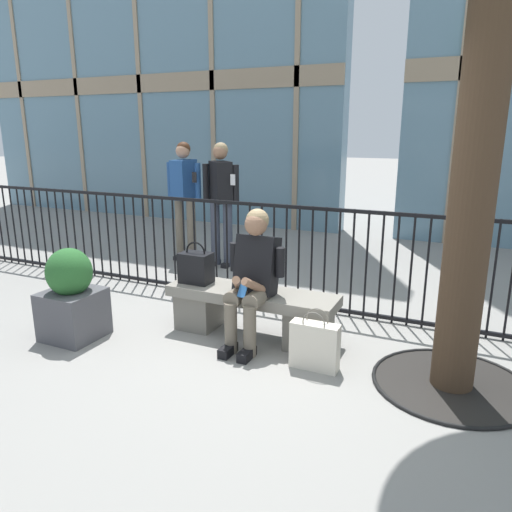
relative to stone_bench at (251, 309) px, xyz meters
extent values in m
plane|color=gray|center=(0.00, 0.00, -0.27)|extent=(60.00, 60.00, 0.00)
cube|color=gray|center=(0.00, 0.00, 0.13)|extent=(1.60, 0.44, 0.10)
cube|color=slate|center=(-0.56, 0.00, -0.10)|extent=(0.36, 0.37, 0.35)
cube|color=slate|center=(0.56, 0.00, -0.10)|extent=(0.36, 0.37, 0.35)
cylinder|color=#6B6051|center=(-0.02, -0.18, 0.20)|extent=(0.15, 0.40, 0.15)
cylinder|color=#6B6051|center=(-0.02, -0.38, -0.05)|extent=(0.11, 0.11, 0.45)
cube|color=black|center=(-0.02, -0.44, -0.23)|extent=(0.09, 0.22, 0.08)
cylinder|color=#6B6051|center=(0.16, -0.18, 0.20)|extent=(0.15, 0.40, 0.15)
cylinder|color=#6B6051|center=(0.16, -0.38, -0.05)|extent=(0.11, 0.11, 0.45)
cube|color=black|center=(0.16, -0.44, -0.23)|extent=(0.09, 0.22, 0.08)
cube|color=black|center=(0.07, -0.04, 0.44)|extent=(0.36, 0.30, 0.55)
cylinder|color=black|center=(-0.15, -0.04, 0.49)|extent=(0.08, 0.08, 0.26)
cylinder|color=#8E664C|center=(-0.01, -0.26, 0.32)|extent=(0.16, 0.28, 0.20)
cylinder|color=black|center=(0.29, -0.04, 0.49)|extent=(0.08, 0.08, 0.26)
cylinder|color=#8E664C|center=(0.15, -0.26, 0.32)|extent=(0.16, 0.28, 0.20)
cube|color=#2D6BB7|center=(0.07, -0.32, 0.30)|extent=(0.07, 0.10, 0.13)
sphere|color=#8E664C|center=(0.07, -0.06, 0.81)|extent=(0.20, 0.20, 0.20)
sphere|color=#997F59|center=(0.07, -0.03, 0.84)|extent=(0.20, 0.20, 0.20)
cube|color=black|center=(-0.58, -0.01, 0.32)|extent=(0.30, 0.20, 0.29)
torus|color=black|center=(-0.58, -0.01, 0.48)|extent=(0.21, 0.02, 0.21)
cube|color=beige|center=(0.73, -0.36, -0.08)|extent=(0.39, 0.13, 0.39)
torus|color=slate|center=(0.73, -0.41, 0.14)|extent=(0.19, 0.01, 0.19)
torus|color=slate|center=(0.73, -0.31, 0.14)|extent=(0.19, 0.01, 0.19)
cylinder|color=#6B6051|center=(-2.16, 2.09, 0.18)|extent=(0.13, 0.13, 0.90)
cube|color=black|center=(-2.16, 2.05, -0.24)|extent=(0.09, 0.22, 0.06)
cylinder|color=#6B6051|center=(-1.96, 2.09, 0.18)|extent=(0.13, 0.13, 0.90)
cube|color=black|center=(-1.96, 2.05, -0.24)|extent=(0.09, 0.22, 0.06)
cube|color=#234C8C|center=(-2.06, 2.09, 0.91)|extent=(0.23, 0.38, 0.56)
cylinder|color=#234C8C|center=(-2.30, 2.09, 0.89)|extent=(0.08, 0.08, 0.52)
cylinder|color=#234C8C|center=(-1.83, 2.09, 0.89)|extent=(0.08, 0.08, 0.52)
sphere|color=tan|center=(-2.06, 2.09, 1.31)|extent=(0.20, 0.20, 0.20)
sphere|color=#472816|center=(-2.06, 2.11, 1.34)|extent=(0.20, 0.20, 0.20)
cube|color=black|center=(-1.82, 1.99, 0.96)|extent=(0.07, 0.01, 0.14)
cylinder|color=#383D4C|center=(-1.52, 2.03, 0.18)|extent=(0.13, 0.13, 0.90)
cube|color=black|center=(-1.52, 1.99, -0.24)|extent=(0.09, 0.22, 0.06)
cylinder|color=#383D4C|center=(-1.32, 2.03, 0.18)|extent=(0.13, 0.13, 0.90)
cube|color=black|center=(-1.32, 1.99, -0.24)|extent=(0.09, 0.22, 0.06)
cube|color=black|center=(-1.42, 2.03, 0.91)|extent=(0.43, 0.42, 0.56)
cylinder|color=black|center=(-1.66, 2.03, 0.89)|extent=(0.08, 0.08, 0.52)
cylinder|color=black|center=(-1.19, 2.03, 0.89)|extent=(0.08, 0.08, 0.52)
sphere|color=#8E664C|center=(-1.42, 2.03, 1.31)|extent=(0.20, 0.20, 0.20)
sphere|color=#997F59|center=(-1.42, 2.05, 1.34)|extent=(0.20, 0.20, 0.20)
cube|color=silver|center=(-1.18, 1.93, 0.96)|extent=(0.07, 0.01, 0.14)
cylinder|color=black|center=(-4.42, 0.87, 0.29)|extent=(0.02, 0.02, 1.12)
cylinder|color=black|center=(-4.28, 0.87, 0.29)|extent=(0.02, 0.02, 1.12)
cylinder|color=black|center=(-4.14, 0.87, 0.29)|extent=(0.02, 0.02, 1.12)
cylinder|color=black|center=(-4.00, 0.87, 0.29)|extent=(0.02, 0.02, 1.12)
cylinder|color=black|center=(-3.85, 0.87, 0.29)|extent=(0.02, 0.02, 1.12)
cylinder|color=black|center=(-3.71, 0.87, 0.29)|extent=(0.02, 0.02, 1.12)
cylinder|color=black|center=(-3.57, 0.87, 0.29)|extent=(0.02, 0.02, 1.12)
cylinder|color=black|center=(-3.42, 0.87, 0.29)|extent=(0.02, 0.02, 1.12)
cylinder|color=black|center=(-3.28, 0.87, 0.29)|extent=(0.02, 0.02, 1.12)
cylinder|color=black|center=(-3.14, 0.87, 0.29)|extent=(0.02, 0.02, 1.12)
cylinder|color=black|center=(-3.00, 0.87, 0.29)|extent=(0.02, 0.02, 1.12)
cylinder|color=black|center=(-2.85, 0.87, 0.29)|extent=(0.02, 0.02, 1.12)
cylinder|color=black|center=(-2.71, 0.87, 0.29)|extent=(0.02, 0.02, 1.12)
cylinder|color=black|center=(-2.57, 0.87, 0.29)|extent=(0.02, 0.02, 1.12)
cylinder|color=black|center=(-2.43, 0.87, 0.29)|extent=(0.02, 0.02, 1.12)
cylinder|color=black|center=(-2.28, 0.87, 0.29)|extent=(0.02, 0.02, 1.12)
cylinder|color=black|center=(-2.14, 0.87, 0.29)|extent=(0.02, 0.02, 1.12)
cylinder|color=black|center=(-2.00, 0.87, 0.29)|extent=(0.02, 0.02, 1.12)
cylinder|color=black|center=(-1.86, 0.87, 0.29)|extent=(0.02, 0.02, 1.12)
cylinder|color=black|center=(-1.71, 0.87, 0.29)|extent=(0.02, 0.02, 1.12)
cylinder|color=black|center=(-1.57, 0.87, 0.29)|extent=(0.02, 0.02, 1.12)
cylinder|color=black|center=(-1.43, 0.87, 0.29)|extent=(0.02, 0.02, 1.12)
cylinder|color=black|center=(-1.28, 0.87, 0.29)|extent=(0.02, 0.02, 1.12)
cylinder|color=black|center=(-1.14, 0.87, 0.29)|extent=(0.02, 0.02, 1.12)
cylinder|color=black|center=(-1.00, 0.87, 0.29)|extent=(0.02, 0.02, 1.12)
cylinder|color=black|center=(-0.86, 0.87, 0.29)|extent=(0.02, 0.02, 1.12)
cylinder|color=black|center=(-0.71, 0.87, 0.29)|extent=(0.02, 0.02, 1.12)
cylinder|color=black|center=(-0.57, 0.87, 0.29)|extent=(0.02, 0.02, 1.12)
cylinder|color=black|center=(-0.43, 0.87, 0.29)|extent=(0.02, 0.02, 1.12)
cylinder|color=black|center=(-0.29, 0.87, 0.29)|extent=(0.02, 0.02, 1.12)
cylinder|color=black|center=(-0.14, 0.87, 0.29)|extent=(0.02, 0.02, 1.12)
cylinder|color=black|center=(0.00, 0.87, 0.29)|extent=(0.02, 0.02, 1.12)
cylinder|color=black|center=(0.14, 0.87, 0.29)|extent=(0.02, 0.02, 1.12)
cylinder|color=black|center=(0.29, 0.87, 0.29)|extent=(0.02, 0.02, 1.12)
cylinder|color=black|center=(0.43, 0.87, 0.29)|extent=(0.02, 0.02, 1.12)
cylinder|color=black|center=(0.57, 0.87, 0.29)|extent=(0.02, 0.02, 1.12)
cylinder|color=black|center=(0.71, 0.87, 0.29)|extent=(0.02, 0.02, 1.12)
cylinder|color=black|center=(0.86, 0.87, 0.29)|extent=(0.02, 0.02, 1.12)
cylinder|color=black|center=(1.00, 0.87, 0.29)|extent=(0.02, 0.02, 1.12)
cylinder|color=black|center=(1.14, 0.87, 0.29)|extent=(0.02, 0.02, 1.12)
cylinder|color=black|center=(1.28, 0.87, 0.29)|extent=(0.02, 0.02, 1.12)
cylinder|color=black|center=(1.43, 0.87, 0.29)|extent=(0.02, 0.02, 1.12)
cylinder|color=black|center=(1.57, 0.87, 0.29)|extent=(0.02, 0.02, 1.12)
cylinder|color=black|center=(1.71, 0.87, 0.29)|extent=(0.02, 0.02, 1.12)
cylinder|color=black|center=(1.86, 0.87, 0.29)|extent=(0.02, 0.02, 1.12)
cylinder|color=black|center=(2.00, 0.87, 0.29)|extent=(0.02, 0.02, 1.12)
cylinder|color=black|center=(2.14, 0.87, 0.29)|extent=(0.02, 0.02, 1.12)
cube|color=black|center=(0.00, 0.87, -0.22)|extent=(9.70, 0.04, 0.04)
cube|color=black|center=(0.00, 0.87, 0.83)|extent=(9.70, 0.04, 0.04)
cylinder|color=black|center=(1.76, -0.18, -0.27)|extent=(1.14, 1.14, 0.01)
torus|color=black|center=(1.76, -0.18, -0.26)|extent=(1.17, 1.17, 0.03)
cylinder|color=#423021|center=(1.76, -0.18, 1.43)|extent=(0.31, 0.31, 3.40)
cube|color=#4C4C51|center=(-1.48, -0.71, -0.05)|extent=(0.48, 0.48, 0.45)
ellipsoid|color=#28602B|center=(-1.48, -0.71, 0.36)|extent=(0.41, 0.41, 0.44)
cube|color=gray|center=(-8.34, 4.81, 4.23)|extent=(0.10, 0.04, 9.00)
cube|color=gray|center=(-6.60, 4.81, 4.23)|extent=(0.10, 0.04, 9.00)
cube|color=gray|center=(-4.86, 4.81, 2.53)|extent=(8.72, 0.04, 0.36)
camera|label=1|loc=(1.78, -3.77, 1.60)|focal=33.70mm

